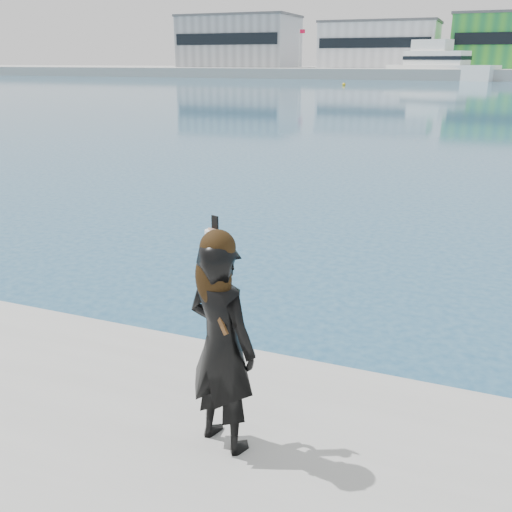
{
  "coord_description": "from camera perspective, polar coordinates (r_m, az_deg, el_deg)",
  "views": [
    {
      "loc": [
        1.56,
        -3.98,
        3.7
      ],
      "look_at": [
        -0.09,
        0.19,
        2.15
      ],
      "focal_mm": 40.0,
      "sensor_mm": 36.0,
      "label": 1
    }
  ],
  "objects": [
    {
      "name": "flagpole_left",
      "position": [
        131.09,
        4.39,
        20.24
      ],
      "size": [
        1.28,
        0.16,
        8.0
      ],
      "color": "silver",
      "rests_on": "far_quay"
    },
    {
      "name": "buoy_far",
      "position": [
        90.05,
        8.78,
        16.49
      ],
      "size": [
        0.5,
        0.5,
        0.5
      ],
      "primitive_type": "sphere",
      "color": "yellow",
      "rests_on": "ground"
    },
    {
      "name": "motor_yacht",
      "position": [
        119.02,
        17.8,
        17.71
      ],
      "size": [
        21.17,
        12.45,
        9.55
      ],
      "rotation": [
        0.0,
        0.0,
        -0.36
      ],
      "color": "white",
      "rests_on": "ground"
    },
    {
      "name": "warehouse_grey_left",
      "position": [
        143.63,
        -1.66,
        20.66
      ],
      "size": [
        26.52,
        16.36,
        11.5
      ],
      "color": "gray",
      "rests_on": "far_quay"
    },
    {
      "name": "woman",
      "position": [
        4.33,
        -3.5,
        -8.36
      ],
      "size": [
        0.72,
        0.59,
        1.79
      ],
      "rotation": [
        0.0,
        0.0,
        2.81
      ],
      "color": "black",
      "rests_on": "near_quay"
    },
    {
      "name": "ground",
      "position": [
        5.65,
        0.18,
        -21.79
      ],
      "size": [
        500.0,
        500.0,
        0.0
      ],
      "primitive_type": "plane",
      "color": "navy",
      "rests_on": "ground"
    },
    {
      "name": "warehouse_white",
      "position": [
        134.08,
        12.27,
        19.96
      ],
      "size": [
        24.48,
        15.35,
        9.5
      ],
      "color": "silver",
      "rests_on": "far_quay"
    },
    {
      "name": "far_quay",
      "position": [
        134.02,
        21.93,
        16.6
      ],
      "size": [
        320.0,
        40.0,
        2.0
      ],
      "primitive_type": "cube",
      "color": "#9E9E99",
      "rests_on": "ground"
    }
  ]
}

